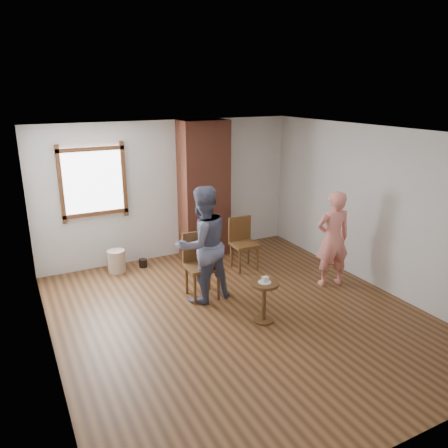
{
  "coord_description": "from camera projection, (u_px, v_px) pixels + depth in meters",
  "views": [
    {
      "loc": [
        -2.77,
        -4.89,
        3.15
      ],
      "look_at": [
        0.16,
        0.8,
        1.15
      ],
      "focal_mm": 35.0,
      "sensor_mm": 36.0,
      "label": 1
    }
  ],
  "objects": [
    {
      "name": "room_shell",
      "position": [
        217.0,
        186.0,
        6.25
      ],
      "size": [
        5.04,
        5.52,
        2.62
      ],
      "color": "silver",
      "rests_on": "ground"
    },
    {
      "name": "dining_chair_left",
      "position": [
        200.0,
        261.0,
        6.8
      ],
      "size": [
        0.5,
        0.5,
        1.02
      ],
      "rotation": [
        0.0,
        0.0,
        -0.06
      ],
      "color": "brown",
      "rests_on": "ground"
    },
    {
      "name": "dining_chair_right",
      "position": [
        242.0,
        240.0,
        7.87
      ],
      "size": [
        0.46,
        0.46,
        0.94
      ],
      "rotation": [
        0.0,
        0.0,
        -0.05
      ],
      "color": "brown",
      "rests_on": "ground"
    },
    {
      "name": "stoneware_crock",
      "position": [
        117.0,
        261.0,
        7.77
      ],
      "size": [
        0.38,
        0.38,
        0.4
      ],
      "primitive_type": "cylinder",
      "rotation": [
        0.0,
        0.0,
        -0.23
      ],
      "color": "#CDB194",
      "rests_on": "ground"
    },
    {
      "name": "side_table",
      "position": [
        264.0,
        295.0,
        6.05
      ],
      "size": [
        0.4,
        0.4,
        0.6
      ],
      "color": "brown",
      "rests_on": "ground"
    },
    {
      "name": "dark_pot",
      "position": [
        143.0,
        263.0,
        8.01
      ],
      "size": [
        0.17,
        0.17,
        0.15
      ],
      "primitive_type": "cylinder",
      "rotation": [
        0.0,
        0.0,
        -0.18
      ],
      "color": "black",
      "rests_on": "ground"
    },
    {
      "name": "ground",
      "position": [
        240.0,
        316.0,
        6.3
      ],
      "size": [
        5.5,
        5.5,
        0.0
      ],
      "primitive_type": "plane",
      "color": "brown",
      "rests_on": "ground"
    },
    {
      "name": "person_pink",
      "position": [
        333.0,
        239.0,
        7.1
      ],
      "size": [
        0.66,
        0.51,
        1.6
      ],
      "primitive_type": "imported",
      "rotation": [
        0.0,
        0.0,
        2.92
      ],
      "color": "#FE8E7F",
      "rests_on": "ground"
    },
    {
      "name": "cake_plate",
      "position": [
        265.0,
        282.0,
        5.99
      ],
      "size": [
        0.18,
        0.18,
        0.01
      ],
      "primitive_type": "cylinder",
      "color": "white",
      "rests_on": "side_table"
    },
    {
      "name": "man",
      "position": [
        203.0,
        245.0,
        6.56
      ],
      "size": [
        0.96,
        0.79,
        1.8
      ],
      "primitive_type": "imported",
      "rotation": [
        0.0,
        0.0,
        3.27
      ],
      "color": "#161A3E",
      "rests_on": "ground"
    },
    {
      "name": "cake_slice",
      "position": [
        265.0,
        280.0,
        5.98
      ],
      "size": [
        0.08,
        0.07,
        0.06
      ],
      "primitive_type": "cube",
      "color": "white",
      "rests_on": "cake_plate"
    },
    {
      "name": "brick_chimney",
      "position": [
        204.0,
        190.0,
        8.3
      ],
      "size": [
        0.9,
        0.5,
        2.6
      ],
      "primitive_type": "cube",
      "color": "brown",
      "rests_on": "ground"
    }
  ]
}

